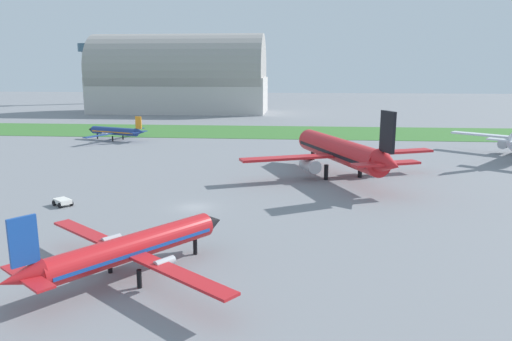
# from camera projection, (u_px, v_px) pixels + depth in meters

# --- Properties ---
(ground_plane) EXTENTS (600.00, 600.00, 0.00)m
(ground_plane) POSITION_uv_depth(u_px,v_px,m) (195.00, 207.00, 61.43)
(ground_plane) COLOR gray
(grass_taxiway_strip) EXTENTS (360.00, 28.00, 0.08)m
(grass_taxiway_strip) POSITION_uv_depth(u_px,v_px,m) (253.00, 132.00, 134.84)
(grass_taxiway_strip) COLOR #3D7533
(grass_taxiway_strip) RESTS_ON ground_plane
(airplane_foreground_turboprop) EXTENTS (20.28, 18.00, 7.29)m
(airplane_foreground_turboprop) POSITION_uv_depth(u_px,v_px,m) (130.00, 248.00, 40.23)
(airplane_foreground_turboprop) COLOR red
(airplane_foreground_turboprop) RESTS_ON ground_plane
(airplane_taxiing_turboprop) EXTENTS (17.16, 19.82, 6.19)m
(airplane_taxiing_turboprop) POSITION_uv_depth(u_px,v_px,m) (116.00, 131.00, 118.46)
(airplane_taxiing_turboprop) COLOR navy
(airplane_taxiing_turboprop) RESTS_ON ground_plane
(airplane_midfield_jet) EXTENTS (31.77, 31.57, 11.80)m
(airplane_midfield_jet) POSITION_uv_depth(u_px,v_px,m) (341.00, 151.00, 77.64)
(airplane_midfield_jet) COLOR red
(airplane_midfield_jet) RESTS_ON ground_plane
(baggage_cart_near_gate) EXTENTS (2.95, 2.85, 0.90)m
(baggage_cart_near_gate) POSITION_uv_depth(u_px,v_px,m) (63.00, 201.00, 62.00)
(baggage_cart_near_gate) COLOR white
(baggage_cart_near_gate) RESTS_ON ground_plane
(hangar_distant) EXTENTS (68.79, 28.37, 30.72)m
(hangar_distant) POSITION_uv_depth(u_px,v_px,m) (179.00, 78.00, 192.35)
(hangar_distant) COLOR #BCB7B2
(hangar_distant) RESTS_ON ground_plane
(control_tower) EXTENTS (8.00, 8.00, 29.43)m
(control_tower) POSITION_uv_depth(u_px,v_px,m) (87.00, 68.00, 239.81)
(control_tower) COLOR silver
(control_tower) RESTS_ON ground_plane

